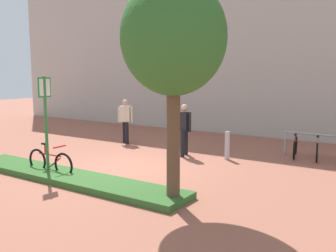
{
  "coord_description": "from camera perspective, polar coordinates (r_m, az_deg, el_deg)",
  "views": [
    {
      "loc": [
        6.82,
        -8.0,
        2.69
      ],
      "look_at": [
        0.32,
        1.92,
        1.03
      ],
      "focal_mm": 39.54,
      "sensor_mm": 36.0,
      "label": 1
    }
  ],
  "objects": [
    {
      "name": "bollard_steel",
      "position": [
        11.91,
        9.13,
        -2.99
      ],
      "size": [
        0.16,
        0.16,
        0.9
      ],
      "primitive_type": "cylinder",
      "color": "#ADADB2",
      "rests_on": "ground"
    },
    {
      "name": "bike_at_sign",
      "position": [
        10.5,
        -17.7,
        -5.31
      ],
      "size": [
        1.68,
        0.42,
        0.86
      ],
      "color": "black",
      "rests_on": "ground"
    },
    {
      "name": "bike_rack_cluster",
      "position": [
        12.69,
        21.98,
        -3.26
      ],
      "size": [
        2.11,
        1.63,
        0.83
      ],
      "color": "#99999E",
      "rests_on": "ground"
    },
    {
      "name": "person_suited_dark",
      "position": [
        12.22,
        2.52,
        -0.08
      ],
      "size": [
        0.59,
        0.51,
        1.72
      ],
      "color": "black",
      "rests_on": "ground"
    },
    {
      "name": "building_facade",
      "position": [
        17.64,
        10.56,
        15.35
      ],
      "size": [
        28.0,
        1.2,
        10.0
      ],
      "primitive_type": "cube",
      "color": "#B2ADA3",
      "rests_on": "ground"
    },
    {
      "name": "person_shirt_white",
      "position": [
        14.59,
        -6.59,
        1.18
      ],
      "size": [
        0.58,
        0.37,
        1.72
      ],
      "color": "black",
      "rests_on": "ground"
    },
    {
      "name": "planter_strip",
      "position": [
        9.93,
        -15.35,
        -7.57
      ],
      "size": [
        7.0,
        1.1,
        0.16
      ],
      "primitive_type": "cube",
      "color": "#336028",
      "rests_on": "ground"
    },
    {
      "name": "parking_sign_post",
      "position": [
        10.18,
        -18.36,
        2.06
      ],
      "size": [
        0.08,
        0.36,
        2.64
      ],
      "color": "#2D7238",
      "rests_on": "ground"
    },
    {
      "name": "ground_plane",
      "position": [
        10.85,
        -7.03,
        -6.46
      ],
      "size": [
        60.0,
        60.0,
        0.0
      ],
      "primitive_type": "plane",
      "color": "#9E5B47"
    },
    {
      "name": "tree_sidewalk",
      "position": [
        7.55,
        0.85,
        13.27
      ],
      "size": [
        2.13,
        2.13,
        4.6
      ],
      "color": "brown",
      "rests_on": "ground"
    }
  ]
}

